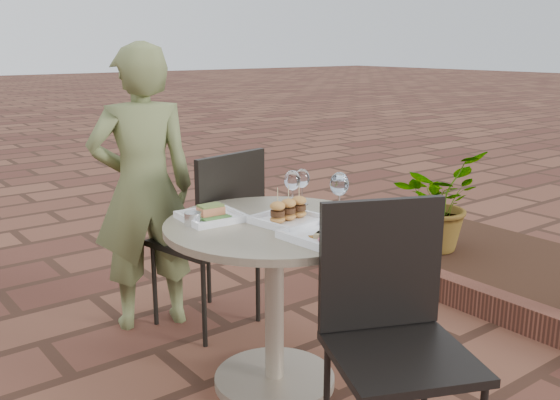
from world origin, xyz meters
TOP-DOWN VIEW (x-y plane):
  - cafe_table at (0.26, 0.24)m, footprint 0.90×0.90m
  - chair_far at (0.37, 0.86)m, footprint 0.52×0.52m
  - chair_near at (0.26, -0.41)m, footprint 0.58×0.58m
  - diner at (0.12, 1.14)m, footprint 0.61×0.48m
  - plate_salmon at (0.08, 0.43)m, footprint 0.25×0.25m
  - plate_sliders at (0.31, 0.20)m, footprint 0.27×0.27m
  - plate_tuna at (0.27, -0.04)m, footprint 0.26×0.26m
  - wine_glass_right at (0.54, 0.16)m, footprint 0.08×0.08m
  - wine_glass_mid at (0.47, 0.38)m, footprint 0.07×0.07m
  - wine_glass_far at (0.54, 0.40)m, footprint 0.07×0.07m
  - steel_ramekin at (-0.02, 0.41)m, footprint 0.08×0.08m
  - cutlery_set at (0.57, 0.03)m, footprint 0.14×0.24m
  - planter_curb at (1.60, 0.30)m, footprint 0.12×3.00m
  - mulch_bed at (2.30, 0.30)m, footprint 1.30×3.00m
  - potted_plant_a at (2.16, 0.91)m, footprint 0.71×0.65m

SIDE VIEW (x-z plane):
  - mulch_bed at x=2.30m, z-range 0.00..0.06m
  - planter_curb at x=1.60m, z-range 0.00..0.15m
  - potted_plant_a at x=2.16m, z-range 0.06..0.74m
  - cafe_table at x=0.26m, z-range 0.12..0.85m
  - chair_far at x=0.37m, z-range 0.08..1.01m
  - chair_near at x=0.26m, z-range 0.08..1.01m
  - diner at x=0.12m, z-range 0.00..1.45m
  - cutlery_set at x=0.57m, z-range 0.73..0.73m
  - plate_tuna at x=0.27m, z-range 0.73..0.76m
  - plate_salmon at x=0.08m, z-range 0.72..0.78m
  - steel_ramekin at x=-0.02m, z-range 0.73..0.78m
  - plate_sliders at x=0.31m, z-range 0.69..0.84m
  - wine_glass_far at x=0.54m, z-range 0.76..0.93m
  - wine_glass_mid at x=0.47m, z-range 0.77..0.94m
  - wine_glass_right at x=0.54m, z-range 0.77..0.96m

